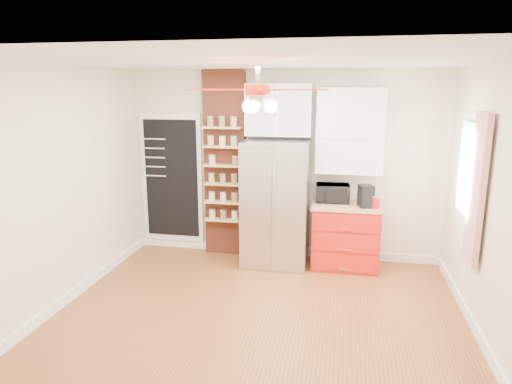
% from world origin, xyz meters
% --- Properties ---
extents(floor, '(4.50, 4.50, 0.00)m').
position_xyz_m(floor, '(0.00, 0.00, 0.00)').
color(floor, brown).
rests_on(floor, ground).
extents(ceiling, '(4.50, 4.50, 0.00)m').
position_xyz_m(ceiling, '(0.00, 0.00, 2.70)').
color(ceiling, white).
rests_on(ceiling, wall_back).
extents(wall_back, '(4.50, 0.02, 2.70)m').
position_xyz_m(wall_back, '(0.00, 2.00, 1.35)').
color(wall_back, '#F0E1C1').
rests_on(wall_back, floor).
extents(wall_front, '(4.50, 0.02, 2.70)m').
position_xyz_m(wall_front, '(0.00, -2.00, 1.35)').
color(wall_front, '#F0E1C1').
rests_on(wall_front, floor).
extents(wall_left, '(0.02, 4.00, 2.70)m').
position_xyz_m(wall_left, '(-2.25, 0.00, 1.35)').
color(wall_left, '#F0E1C1').
rests_on(wall_left, floor).
extents(wall_right, '(0.02, 4.00, 2.70)m').
position_xyz_m(wall_right, '(2.25, 0.00, 1.35)').
color(wall_right, '#F0E1C1').
rests_on(wall_right, floor).
extents(chalkboard, '(0.95, 0.05, 1.95)m').
position_xyz_m(chalkboard, '(-1.70, 1.96, 1.10)').
color(chalkboard, white).
rests_on(chalkboard, wall_back).
extents(brick_pillar, '(0.60, 0.16, 2.70)m').
position_xyz_m(brick_pillar, '(-0.85, 1.92, 1.35)').
color(brick_pillar, brown).
rests_on(brick_pillar, floor).
extents(fridge, '(0.90, 0.70, 1.75)m').
position_xyz_m(fridge, '(-0.05, 1.63, 0.88)').
color(fridge, '#BABABF').
rests_on(fridge, floor).
extents(upper_glass_cabinet, '(0.90, 0.35, 0.70)m').
position_xyz_m(upper_glass_cabinet, '(-0.05, 1.82, 2.15)').
color(upper_glass_cabinet, white).
rests_on(upper_glass_cabinet, wall_back).
extents(red_cabinet, '(0.94, 0.64, 0.90)m').
position_xyz_m(red_cabinet, '(0.92, 1.68, 0.45)').
color(red_cabinet, red).
rests_on(red_cabinet, floor).
extents(upper_shelf_unit, '(0.90, 0.30, 1.15)m').
position_xyz_m(upper_shelf_unit, '(0.92, 1.85, 1.88)').
color(upper_shelf_unit, white).
rests_on(upper_shelf_unit, wall_back).
extents(window, '(0.04, 0.75, 1.05)m').
position_xyz_m(window, '(2.23, 0.90, 1.55)').
color(window, white).
rests_on(window, wall_right).
extents(curtain, '(0.06, 0.40, 1.55)m').
position_xyz_m(curtain, '(2.18, 0.35, 1.45)').
color(curtain, red).
rests_on(curtain, wall_right).
extents(ceiling_fan, '(1.40, 1.40, 0.44)m').
position_xyz_m(ceiling_fan, '(0.00, 0.00, 2.42)').
color(ceiling_fan, silver).
rests_on(ceiling_fan, ceiling).
extents(toaster_oven, '(0.47, 0.34, 0.25)m').
position_xyz_m(toaster_oven, '(0.72, 1.77, 1.02)').
color(toaster_oven, black).
rests_on(toaster_oven, red_cabinet).
extents(coffee_maker, '(0.22, 0.25, 0.29)m').
position_xyz_m(coffee_maker, '(1.16, 1.57, 1.05)').
color(coffee_maker, black).
rests_on(coffee_maker, red_cabinet).
extents(canister_left, '(0.12, 0.12, 0.15)m').
position_xyz_m(canister_left, '(1.28, 1.52, 0.97)').
color(canister_left, '#B2091B').
rests_on(canister_left, red_cabinet).
extents(canister_right, '(0.12, 0.12, 0.13)m').
position_xyz_m(canister_right, '(1.26, 1.75, 0.96)').
color(canister_right, '#B00915').
rests_on(canister_right, red_cabinet).
extents(pantry_jar_oats, '(0.11, 0.11, 0.13)m').
position_xyz_m(pantry_jar_oats, '(-1.01, 1.79, 1.44)').
color(pantry_jar_oats, beige).
rests_on(pantry_jar_oats, brick_pillar).
extents(pantry_jar_beans, '(0.11, 0.11, 0.12)m').
position_xyz_m(pantry_jar_beans, '(-0.66, 1.75, 1.43)').
color(pantry_jar_beans, '#8F6949').
rests_on(pantry_jar_beans, brick_pillar).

